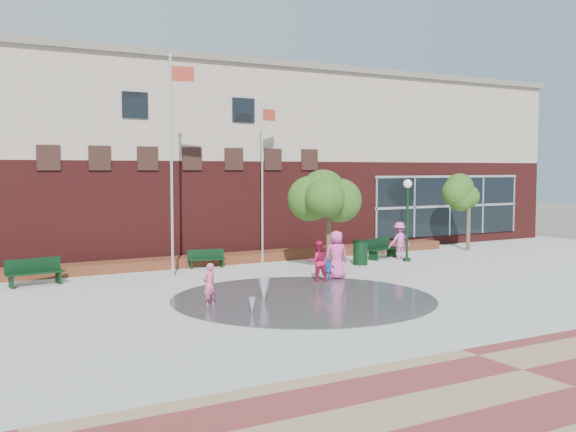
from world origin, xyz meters
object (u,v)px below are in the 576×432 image
flagpole_left (173,154)px  child_splash (209,285)px  trash_can (360,252)px  flagpole_right (263,172)px  bench_left (35,277)px

flagpole_left → child_splash: 7.14m
trash_can → flagpole_right: bearing=140.9°
flagpole_left → child_splash: bearing=-93.4°
flagpole_left → bench_left: size_ratio=4.23×
child_splash → bench_left: bearing=-79.4°
flagpole_right → child_splash: bearing=-143.8°
bench_left → trash_can: bearing=-13.8°
bench_left → child_splash: bearing=-64.8°
bench_left → trash_can: trash_can is taller
flagpole_left → flagpole_right: flagpole_left is taller
trash_can → child_splash: bearing=-152.0°
flagpole_left → child_splash: size_ratio=6.49×
flagpole_right → bench_left: 10.52m
bench_left → child_splash: 7.41m
trash_can → child_splash: child_splash is taller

